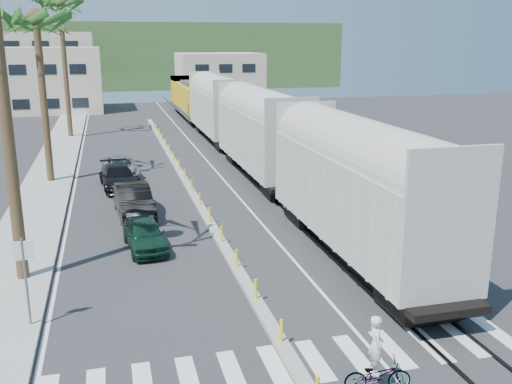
% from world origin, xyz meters
% --- Properties ---
extents(ground, '(140.00, 140.00, 0.00)m').
position_xyz_m(ground, '(0.00, 0.00, 0.00)').
color(ground, '#28282B').
rests_on(ground, ground).
extents(sidewalk, '(3.00, 90.00, 0.15)m').
position_xyz_m(sidewalk, '(-8.50, 25.00, 0.07)').
color(sidewalk, gray).
rests_on(sidewalk, ground).
extents(rails, '(1.56, 100.00, 0.06)m').
position_xyz_m(rails, '(5.00, 28.00, 0.03)').
color(rails, black).
rests_on(rails, ground).
extents(median, '(0.45, 60.00, 0.85)m').
position_xyz_m(median, '(0.00, 19.96, 0.09)').
color(median, gray).
rests_on(median, ground).
extents(crosswalk, '(14.00, 2.20, 0.01)m').
position_xyz_m(crosswalk, '(0.00, -2.00, 0.01)').
color(crosswalk, silver).
rests_on(crosswalk, ground).
extents(lane_markings, '(9.42, 90.00, 0.01)m').
position_xyz_m(lane_markings, '(-2.15, 25.00, 0.00)').
color(lane_markings, silver).
rests_on(lane_markings, ground).
extents(freight_train, '(3.00, 60.94, 5.85)m').
position_xyz_m(freight_train, '(5.00, 25.63, 2.91)').
color(freight_train, '#B2AFA3').
rests_on(freight_train, ground).
extents(palm_trees, '(3.50, 37.20, 13.75)m').
position_xyz_m(palm_trees, '(-8.10, 22.70, 10.81)').
color(palm_trees, brown).
rests_on(palm_trees, ground).
extents(street_sign, '(0.60, 0.08, 3.00)m').
position_xyz_m(street_sign, '(-7.30, 2.00, 1.97)').
color(street_sign, slate).
rests_on(street_sign, ground).
extents(buildings, '(38.00, 27.00, 10.00)m').
position_xyz_m(buildings, '(-6.41, 71.66, 4.36)').
color(buildings, '#BDAE96').
rests_on(buildings, ground).
extents(hillside, '(80.00, 20.00, 12.00)m').
position_xyz_m(hillside, '(0.00, 100.00, 6.00)').
color(hillside, '#385628').
rests_on(hillside, ground).
extents(car_lead, '(2.35, 4.21, 1.33)m').
position_xyz_m(car_lead, '(-3.32, 8.29, 0.66)').
color(car_lead, '#0F2F20').
rests_on(car_lead, ground).
extents(car_second, '(2.48, 5.13, 1.60)m').
position_xyz_m(car_second, '(-3.53, 13.41, 0.80)').
color(car_second, black).
rests_on(car_second, ground).
extents(car_third, '(2.95, 5.28, 1.42)m').
position_xyz_m(car_third, '(-4.15, 19.38, 0.71)').
color(car_third, black).
rests_on(car_third, ground).
extents(car_rear, '(2.91, 4.90, 1.26)m').
position_xyz_m(car_rear, '(-3.91, 22.74, 0.63)').
color(car_rear, '#9DA0A2').
rests_on(car_rear, ground).
extents(cyclist, '(1.19, 1.94, 2.14)m').
position_xyz_m(cyclist, '(1.70, -3.78, 0.67)').
color(cyclist, '#9EA0A5').
rests_on(cyclist, ground).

